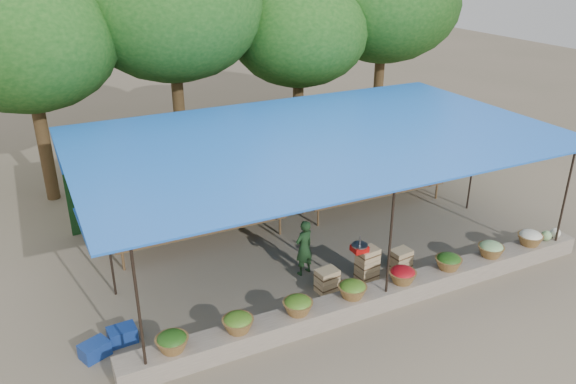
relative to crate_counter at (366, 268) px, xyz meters
name	(u,v)px	position (x,y,z in m)	size (l,w,h in m)	color
ground	(316,245)	(-0.23, 1.84, -0.31)	(60.00, 60.00, 0.00)	#69614D
stone_curb	(381,296)	(-0.23, -0.91, -0.11)	(10.60, 0.55, 0.40)	#6A6054
stall_canopy	(317,140)	(-0.23, 1.90, 2.37)	(10.80, 6.60, 2.82)	black
produce_baskets	(378,282)	(-0.33, -0.91, 0.25)	(8.98, 0.58, 0.34)	brown
netting_backdrop	(263,157)	(-0.23, 4.99, 0.94)	(10.60, 0.06, 2.50)	#17421B
tree_row	(238,18)	(0.27, 7.93, 4.39)	(16.51, 5.50, 7.12)	#392814
fruit_table_left	(200,221)	(-2.72, 3.19, 0.30)	(4.21, 0.95, 0.93)	brown
fruit_table_right	(372,185)	(2.28, 3.19, 0.30)	(4.21, 0.95, 0.93)	brown
crate_counter	(366,268)	(0.00, 0.00, 0.00)	(2.39, 0.39, 0.77)	tan
weighing_scale	(360,248)	(-0.20, 0.00, 0.55)	(0.34, 0.34, 0.37)	red
vendor_seated	(304,248)	(-1.09, 0.84, 0.34)	(0.47, 0.31, 1.30)	#183519
customer_left	(156,207)	(-3.56, 4.10, 0.45)	(0.74, 0.57, 1.52)	slate
customer_mid	(331,164)	(1.62, 4.35, 0.63)	(1.21, 0.70, 1.88)	slate
customer_right	(414,153)	(4.51, 4.23, 0.54)	(1.00, 0.42, 1.71)	slate
blue_crate_front	(95,350)	(-5.72, 0.00, -0.17)	(0.49, 0.35, 0.29)	navy
blue_crate_back	(122,335)	(-5.19, 0.21, -0.16)	(0.50, 0.36, 0.30)	navy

